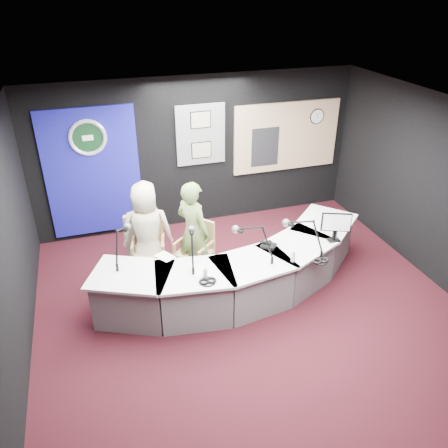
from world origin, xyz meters
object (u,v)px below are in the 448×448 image
object	(u,v)px
person_man	(147,231)
person_woman	(193,232)
armchair_right	(194,252)
armchair_left	(149,248)
broadcast_desk	(239,273)

from	to	relation	value
person_man	person_woman	bearing A→B (deg)	167.22
person_woman	armchair_right	bearing A→B (deg)	-0.00
armchair_right	armchair_left	bearing A→B (deg)	-152.95
broadcast_desk	armchair_left	size ratio (longest dim) A/B	4.46
broadcast_desk	armchair_right	distance (m)	0.82
armchair_left	armchair_right	bearing A→B (deg)	-10.12
broadcast_desk	armchair_right	xyz separation A→B (m)	(-0.52, 0.62, 0.10)
armchair_right	person_man	size ratio (longest dim) A/B	0.59
person_man	broadcast_desk	bearing A→B (deg)	152.43
armchair_left	armchair_right	xyz separation A→B (m)	(0.67, -0.27, -0.03)
armchair_left	armchair_right	size ratio (longest dim) A/B	1.06
armchair_left	person_woman	xyz separation A→B (m)	(0.67, -0.27, 0.32)
armchair_left	person_man	size ratio (longest dim) A/B	0.62
person_man	person_woman	world-z (taller)	person_woman
broadcast_desk	person_woman	world-z (taller)	person_woman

